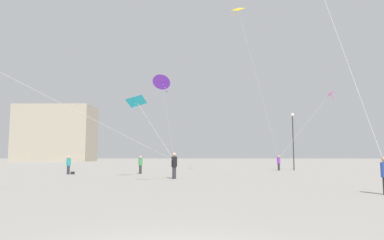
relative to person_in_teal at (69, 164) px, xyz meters
name	(u,v)px	position (x,y,z in m)	size (l,w,h in m)	color
person_in_teal	(69,164)	(0.00, 0.00, 0.00)	(0.35, 0.35, 1.63)	#2D2D33
person_in_black	(174,164)	(9.69, -5.28, 0.13)	(0.41, 0.41, 1.86)	#2D2D33
person_in_green	(140,164)	(6.16, 1.07, 0.00)	(0.35, 0.35, 1.62)	#2D2D33
person_in_purple	(279,162)	(20.22, 7.77, 0.02)	(0.36, 0.36, 1.66)	#2D2D33
kite_cyan_delta	(136,102)	(6.81, -4.91, 4.75)	(3.71, 1.74, 4.73)	#1EB2C6
kite_magenta_diamond	(330,94)	(25.66, 6.69, 7.34)	(5.94, 1.60, 7.37)	#D12899
kite_violet_diamond	(162,82)	(9.28, -10.20, 5.06)	(1.18, 5.46, 5.11)	purple
kite_amber_delta	(240,17)	(15.48, 2.00, 14.15)	(5.51, 6.48, 14.67)	yellow
building_left_hall	(56,134)	(-26.11, 58.20, 6.35)	(19.21, 10.71, 14.49)	#A39984
lamppost_east	(293,133)	(21.91, 7.91, 3.21)	(0.36, 0.36, 6.33)	#2D2D30
handbag_beside_flyer	(73,173)	(0.35, 0.10, -0.77)	(0.32, 0.14, 0.24)	black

